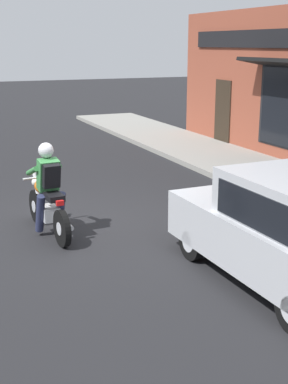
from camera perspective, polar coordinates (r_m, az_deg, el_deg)
ground_plane at (r=9.85m, az=-6.29°, el=-3.58°), size 80.00×80.00×0.00m
sidewalk_curb at (r=14.64m, az=9.99°, el=2.90°), size 2.60×22.00×0.14m
motorcycle_with_rider at (r=9.32m, az=-10.21°, el=-0.49°), size 0.59×2.02×1.62m
car_hatchback at (r=7.50m, az=14.93°, el=-4.05°), size 1.71×3.81×1.57m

